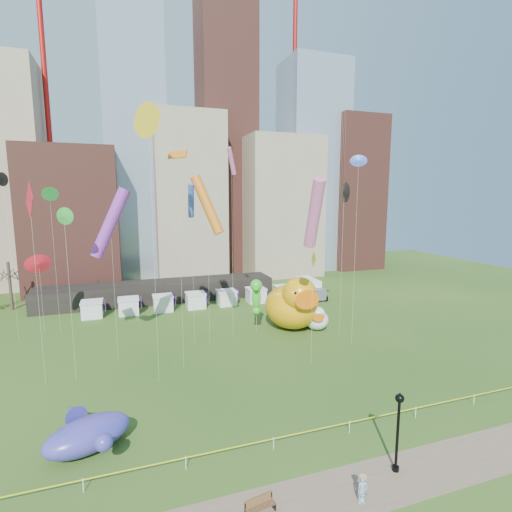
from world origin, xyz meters
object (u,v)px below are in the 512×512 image
object	(u,v)px
big_duck	(293,304)
woman	(362,490)
box_truck	(309,288)
small_duck	(317,318)
whale_inflatable	(87,433)
lamppost	(398,423)
seahorse_green	(257,294)
toddler	(362,496)
park_bench	(260,505)
seahorse_purple	(296,305)

from	to	relation	value
big_duck	woman	bearing A→B (deg)	-104.59
big_duck	box_truck	size ratio (longest dim) A/B	1.32
small_duck	whale_inflatable	bearing A→B (deg)	-127.04
small_duck	box_truck	distance (m)	16.92
lamppost	seahorse_green	bearing A→B (deg)	90.27
whale_inflatable	toddler	xyz separation A→B (m)	(15.16, -10.25, -0.72)
small_duck	toddler	distance (m)	28.97
seahorse_green	lamppost	world-z (taller)	seahorse_green
lamppost	woman	bearing A→B (deg)	-156.20
toddler	park_bench	bearing A→B (deg)	-174.53
big_duck	woman	xyz separation A→B (m)	(-8.38, -28.14, -2.56)
big_duck	seahorse_purple	distance (m)	1.15
small_duck	box_truck	xyz separation A→B (m)	(6.71, 15.53, 0.05)
small_duck	seahorse_green	distance (m)	8.65
big_duck	toddler	distance (m)	29.50
seahorse_purple	whale_inflatable	distance (m)	28.94
seahorse_green	whale_inflatable	size ratio (longest dim) A/B	0.96
big_duck	lamppost	size ratio (longest dim) A/B	1.80
big_duck	park_bench	world-z (taller)	big_duck
big_duck	park_bench	distance (m)	30.54
seahorse_purple	park_bench	size ratio (longest dim) A/B	2.80
seahorse_green	toddler	size ratio (longest dim) A/B	7.94
park_bench	box_truck	distance (m)	47.34
big_duck	box_truck	xyz separation A→B (m)	(9.46, 14.12, -1.79)
whale_inflatable	woman	distance (m)	18.29
small_duck	box_truck	bearing A→B (deg)	87.49
seahorse_green	seahorse_purple	xyz separation A→B (m)	(4.93, -1.38, -1.49)
seahorse_green	woman	world-z (taller)	seahorse_green
lamppost	toddler	xyz separation A→B (m)	(-3.52, -1.56, -2.80)
whale_inflatable	box_truck	xyz separation A→B (m)	(32.99, 32.01, 0.41)
small_duck	whale_inflatable	distance (m)	31.02
park_bench	small_duck	bearing A→B (deg)	46.72
seahorse_purple	park_bench	xyz separation A→B (m)	(-14.06, -25.78, -3.05)
park_bench	box_truck	xyz separation A→B (m)	(23.57, 41.04, 1.10)
park_bench	box_truck	bearing A→B (deg)	50.31
seahorse_purple	whale_inflatable	bearing A→B (deg)	-138.37
small_duck	toddler	world-z (taller)	small_duck
small_duck	whale_inflatable	world-z (taller)	small_duck
small_duck	woman	size ratio (longest dim) A/B	3.00
seahorse_purple	box_truck	size ratio (longest dim) A/B	0.68
big_duck	lamppost	distance (m)	27.03
seahorse_green	park_bench	distance (m)	29.02
small_duck	seahorse_green	world-z (taller)	seahorse_green
box_truck	seahorse_purple	bearing A→B (deg)	-121.38
toddler	small_duck	bearing A→B (deg)	84.84
big_duck	small_duck	size ratio (longest dim) A/B	2.02
seahorse_green	lamppost	distance (m)	26.89
small_duck	lamppost	world-z (taller)	lamppost
whale_inflatable	toddler	world-z (taller)	whale_inflatable
big_duck	box_truck	world-z (taller)	big_duck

